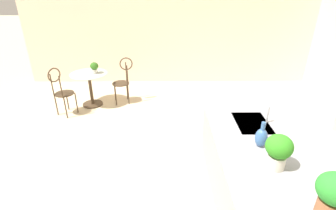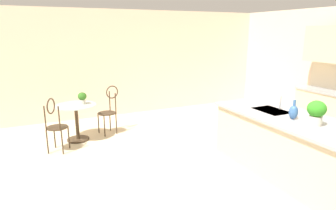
{
  "view_description": "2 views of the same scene",
  "coord_description": "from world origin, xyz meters",
  "px_view_note": "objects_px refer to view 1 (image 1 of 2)",
  "views": [
    {
      "loc": [
        2.52,
        -0.22,
        2.51
      ],
      "look_at": [
        -0.76,
        -0.2,
        0.92
      ],
      "focal_mm": 27.31,
      "sensor_mm": 36.0,
      "label": 1
    },
    {
      "loc": [
        3.2,
        -2.61,
        2.17
      ],
      "look_at": [
        -1.38,
        -0.47,
        0.89
      ],
      "focal_mm": 31.37,
      "sensor_mm": 36.0,
      "label": 2
    }
  ],
  "objects_px": {
    "chair_by_island": "(61,89)",
    "potted_plant_counter_near": "(279,150)",
    "bistro_table": "(90,86)",
    "potted_plant_on_table": "(94,67)",
    "potted_plant_counter_far": "(334,193)",
    "vase_on_counter": "(261,137)",
    "chair_near_window": "(123,78)"
  },
  "relations": [
    {
      "from": "chair_by_island",
      "to": "vase_on_counter",
      "type": "bearing_deg",
      "value": 51.48
    },
    {
      "from": "bistro_table",
      "to": "vase_on_counter",
      "type": "bearing_deg",
      "value": 42.08
    },
    {
      "from": "potted_plant_on_table",
      "to": "vase_on_counter",
      "type": "height_order",
      "value": "vase_on_counter"
    },
    {
      "from": "chair_by_island",
      "to": "potted_plant_counter_far",
      "type": "relative_size",
      "value": 2.79
    },
    {
      "from": "potted_plant_counter_near",
      "to": "vase_on_counter",
      "type": "height_order",
      "value": "potted_plant_counter_near"
    },
    {
      "from": "chair_near_window",
      "to": "vase_on_counter",
      "type": "xyz_separation_m",
      "value": [
        3.11,
        1.97,
        0.46
      ]
    },
    {
      "from": "potted_plant_on_table",
      "to": "potted_plant_counter_near",
      "type": "xyz_separation_m",
      "value": [
        3.31,
        2.56,
        0.24
      ]
    },
    {
      "from": "bistro_table",
      "to": "potted_plant_counter_near",
      "type": "relative_size",
      "value": 2.3
    },
    {
      "from": "chair_by_island",
      "to": "potted_plant_on_table",
      "type": "relative_size",
      "value": 4.3
    },
    {
      "from": "chair_by_island",
      "to": "chair_near_window",
      "type": "bearing_deg",
      "value": 119.12
    },
    {
      "from": "bistro_table",
      "to": "potted_plant_counter_far",
      "type": "bearing_deg",
      "value": 36.75
    },
    {
      "from": "chair_near_window",
      "to": "potted_plant_on_table",
      "type": "height_order",
      "value": "chair_near_window"
    },
    {
      "from": "potted_plant_counter_far",
      "to": "bistro_table",
      "type": "bearing_deg",
      "value": -143.25
    },
    {
      "from": "potted_plant_counter_near",
      "to": "potted_plant_counter_far",
      "type": "relative_size",
      "value": 0.93
    },
    {
      "from": "bistro_table",
      "to": "vase_on_counter",
      "type": "height_order",
      "value": "vase_on_counter"
    },
    {
      "from": "chair_by_island",
      "to": "potted_plant_counter_far",
      "type": "bearing_deg",
      "value": 44.52
    },
    {
      "from": "potted_plant_counter_near",
      "to": "chair_by_island",
      "type": "bearing_deg",
      "value": -132.01
    },
    {
      "from": "chair_by_island",
      "to": "potted_plant_on_table",
      "type": "distance_m",
      "value": 0.82
    },
    {
      "from": "chair_near_window",
      "to": "vase_on_counter",
      "type": "bearing_deg",
      "value": 32.35
    },
    {
      "from": "bistro_table",
      "to": "chair_by_island",
      "type": "relative_size",
      "value": 0.77
    },
    {
      "from": "potted_plant_counter_near",
      "to": "vase_on_counter",
      "type": "relative_size",
      "value": 1.21
    },
    {
      "from": "bistro_table",
      "to": "vase_on_counter",
      "type": "xyz_separation_m",
      "value": [
        2.96,
        2.67,
        0.58
      ]
    },
    {
      "from": "potted_plant_counter_near",
      "to": "vase_on_counter",
      "type": "distance_m",
      "value": 0.36
    },
    {
      "from": "chair_by_island",
      "to": "potted_plant_counter_near",
      "type": "distance_m",
      "value": 4.25
    },
    {
      "from": "chair_near_window",
      "to": "potted_plant_counter_near",
      "type": "distance_m",
      "value": 4.03
    },
    {
      "from": "potted_plant_on_table",
      "to": "potted_plant_counter_near",
      "type": "height_order",
      "value": "potted_plant_counter_near"
    },
    {
      "from": "potted_plant_counter_far",
      "to": "chair_near_window",
      "type": "bearing_deg",
      "value": -151.47
    },
    {
      "from": "bistro_table",
      "to": "potted_plant_on_table",
      "type": "xyz_separation_m",
      "value": [
        -0.01,
        0.14,
        0.43
      ]
    },
    {
      "from": "chair_by_island",
      "to": "vase_on_counter",
      "type": "xyz_separation_m",
      "value": [
        2.47,
        3.11,
        0.46
      ]
    },
    {
      "from": "potted_plant_on_table",
      "to": "vase_on_counter",
      "type": "distance_m",
      "value": 3.9
    },
    {
      "from": "chair_by_island",
      "to": "potted_plant_counter_near",
      "type": "height_order",
      "value": "potted_plant_counter_near"
    },
    {
      "from": "potted_plant_counter_far",
      "to": "potted_plant_on_table",
      "type": "bearing_deg",
      "value": -144.65
    }
  ]
}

